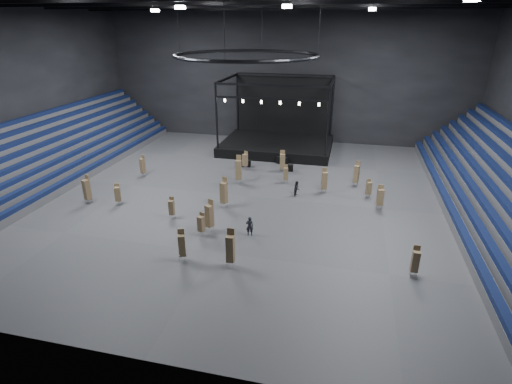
% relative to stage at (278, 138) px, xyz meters
% --- Properties ---
extents(floor, '(50.00, 50.00, 0.00)m').
position_rel_stage_xyz_m(floor, '(-0.00, -16.24, -1.45)').
color(floor, '#424244').
rests_on(floor, ground).
extents(wall_back, '(50.00, 0.20, 18.00)m').
position_rel_stage_xyz_m(wall_back, '(-0.00, 4.76, 7.55)').
color(wall_back, black).
rests_on(wall_back, ground).
extents(wall_front, '(50.00, 0.20, 18.00)m').
position_rel_stage_xyz_m(wall_front, '(-0.00, -37.24, 7.55)').
color(wall_front, black).
rests_on(wall_front, ground).
extents(wall_left, '(0.20, 42.00, 18.00)m').
position_rel_stage_xyz_m(wall_left, '(-25.00, -16.24, 7.55)').
color(wall_left, black).
rests_on(wall_left, ground).
extents(bleachers_left, '(7.20, 40.00, 6.40)m').
position_rel_stage_xyz_m(bleachers_left, '(-22.94, -16.24, 0.28)').
color(bleachers_left, '#4F4F52').
rests_on(bleachers_left, floor).
extents(stage, '(14.00, 10.00, 9.20)m').
position_rel_stage_xyz_m(stage, '(0.00, 0.00, 0.00)').
color(stage, black).
rests_on(stage, floor).
extents(truss_ring, '(12.30, 12.30, 5.15)m').
position_rel_stage_xyz_m(truss_ring, '(-0.00, -16.24, 11.55)').
color(truss_ring, black).
rests_on(truss_ring, ceiling).
extents(roof_girders, '(49.00, 30.35, 0.70)m').
position_rel_stage_xyz_m(roof_girders, '(-0.00, -16.24, 15.75)').
color(roof_girders, black).
rests_on(roof_girders, ceiling).
extents(floodlights, '(28.60, 16.60, 0.25)m').
position_rel_stage_xyz_m(floodlights, '(-0.00, -20.24, 15.15)').
color(floodlights, white).
rests_on(floodlights, roof_girders).
extents(flight_case_left, '(1.19, 0.73, 0.74)m').
position_rel_stage_xyz_m(flight_case_left, '(-2.34, -7.91, -1.08)').
color(flight_case_left, black).
rests_on(flight_case_left, floor).
extents(flight_case_mid, '(1.12, 0.64, 0.72)m').
position_rel_stage_xyz_m(flight_case_mid, '(2.72, -8.24, -1.09)').
color(flight_case_mid, black).
rests_on(flight_case_mid, floor).
extents(flight_case_right, '(1.44, 1.09, 0.86)m').
position_rel_stage_xyz_m(flight_case_right, '(1.61, -5.96, -1.02)').
color(flight_case_right, black).
rests_on(flight_case_right, floor).
extents(chair_stack_0, '(0.62, 0.62, 2.58)m').
position_rel_stage_xyz_m(chair_stack_0, '(7.11, -13.65, -0.12)').
color(chair_stack_0, silver).
rests_on(chair_stack_0, floor).
extents(chair_stack_1, '(0.65, 0.65, 2.06)m').
position_rel_stage_xyz_m(chair_stack_1, '(-11.13, -20.85, -0.34)').
color(chair_stack_1, silver).
rests_on(chair_stack_1, floor).
extents(chair_stack_2, '(0.56, 0.56, 1.87)m').
position_rel_stage_xyz_m(chair_stack_2, '(11.36, -13.87, -0.45)').
color(chair_stack_2, silver).
rests_on(chair_stack_2, floor).
extents(chair_stack_3, '(0.66, 0.66, 2.51)m').
position_rel_stage_xyz_m(chair_stack_3, '(2.11, -8.77, -0.13)').
color(chair_stack_3, silver).
rests_on(chair_stack_3, floor).
extents(chair_stack_4, '(0.47, 0.47, 2.26)m').
position_rel_stage_xyz_m(chair_stack_4, '(14.00, -26.52, -0.27)').
color(chair_stack_4, silver).
rests_on(chair_stack_4, floor).
extents(chair_stack_5, '(0.62, 0.62, 2.30)m').
position_rel_stage_xyz_m(chair_stack_5, '(12.27, -16.34, -0.22)').
color(chair_stack_5, silver).
rests_on(chair_stack_5, floor).
extents(chair_stack_6, '(0.60, 0.60, 2.65)m').
position_rel_stage_xyz_m(chair_stack_6, '(10.18, -11.11, -0.11)').
color(chair_stack_6, silver).
rests_on(chair_stack_6, floor).
extents(chair_stack_7, '(0.56, 0.56, 1.93)m').
position_rel_stage_xyz_m(chair_stack_7, '(-1.65, -24.50, -0.41)').
color(chair_stack_7, silver).
rests_on(chair_stack_7, floor).
extents(chair_stack_8, '(0.63, 0.63, 2.42)m').
position_rel_stage_xyz_m(chair_stack_8, '(-1.69, -28.22, -0.20)').
color(chair_stack_8, silver).
rests_on(chair_stack_8, floor).
extents(chair_stack_9, '(0.64, 0.64, 2.11)m').
position_rel_stage_xyz_m(chair_stack_9, '(-2.20, -8.79, -0.32)').
color(chair_stack_9, silver).
rests_on(chair_stack_9, floor).
extents(chair_stack_10, '(0.68, 0.68, 2.89)m').
position_rel_stage_xyz_m(chair_stack_10, '(-1.47, -19.11, 0.03)').
color(chair_stack_10, silver).
rests_on(chair_stack_10, floor).
extents(chair_stack_11, '(0.55, 0.55, 2.89)m').
position_rel_stage_xyz_m(chair_stack_11, '(1.86, -28.22, 0.03)').
color(chair_stack_11, silver).
rests_on(chair_stack_11, floor).
extents(chair_stack_12, '(0.55, 0.55, 3.04)m').
position_rel_stage_xyz_m(chair_stack_12, '(-1.75, -13.18, 0.09)').
color(chair_stack_12, silver).
rests_on(chair_stack_12, floor).
extents(chair_stack_13, '(0.60, 0.60, 2.41)m').
position_rel_stage_xyz_m(chair_stack_13, '(-12.49, -13.52, -0.21)').
color(chair_stack_13, silver).
rests_on(chair_stack_13, floor).
extents(chair_stack_14, '(0.47, 0.47, 1.96)m').
position_rel_stage_xyz_m(chair_stack_14, '(-5.17, -22.26, -0.41)').
color(chair_stack_14, silver).
rests_on(chair_stack_14, floor).
extents(chair_stack_15, '(0.69, 0.69, 2.75)m').
position_rel_stage_xyz_m(chair_stack_15, '(-1.22, -23.71, -0.04)').
color(chair_stack_15, silver).
rests_on(chair_stack_15, floor).
extents(chair_stack_16, '(0.55, 0.55, 2.01)m').
position_rel_stage_xyz_m(chair_stack_16, '(3.02, -12.00, -0.39)').
color(chair_stack_16, silver).
rests_on(chair_stack_16, floor).
extents(chair_stack_17, '(0.69, 0.69, 2.81)m').
position_rel_stage_xyz_m(chair_stack_17, '(-13.99, -21.24, -0.01)').
color(chair_stack_17, silver).
rests_on(chair_stack_17, floor).
extents(man_center, '(0.65, 0.49, 1.61)m').
position_rel_stage_xyz_m(man_center, '(2.06, -23.64, -0.65)').
color(man_center, black).
rests_on(man_center, floor).
extents(crew_member, '(0.68, 0.81, 1.49)m').
position_rel_stage_xyz_m(crew_member, '(4.62, -14.98, -0.70)').
color(crew_member, black).
rests_on(crew_member, floor).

